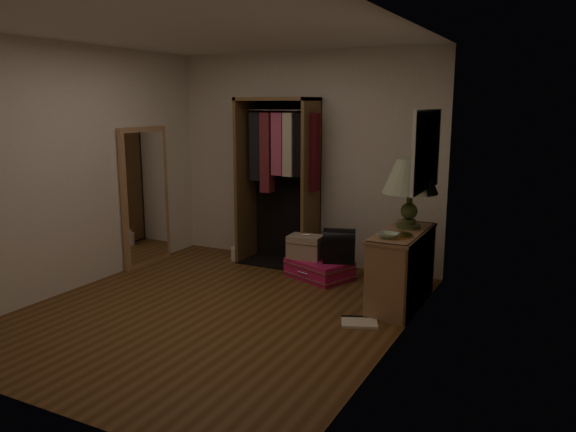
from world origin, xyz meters
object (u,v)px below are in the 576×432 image
object	(u,v)px
train_case	(306,247)
table_lamp	(410,178)
floor_mirror	(145,197)
black_bag	(339,245)
pink_suitcase	(319,269)
console_bookshelf	(402,265)
white_jug	(236,254)
open_wardrobe	(281,166)

from	to	relation	value
train_case	table_lamp	bearing A→B (deg)	-13.24
table_lamp	floor_mirror	bearing A→B (deg)	-176.64
black_bag	floor_mirror	bearing A→B (deg)	171.74
black_bag	table_lamp	xyz separation A→B (m)	(0.85, -0.26, 0.84)
train_case	black_bag	distance (m)	0.41
floor_mirror	pink_suitcase	world-z (taller)	floor_mirror
console_bookshelf	white_jug	xyz separation A→B (m)	(-2.32, 0.55, -0.30)
train_case	white_jug	world-z (taller)	train_case
console_bookshelf	black_bag	distance (m)	0.93
table_lamp	pink_suitcase	bearing A→B (deg)	167.39
open_wardrobe	train_case	size ratio (longest dim) A/B	5.03
table_lamp	white_jug	bearing A→B (deg)	170.01
console_bookshelf	table_lamp	size ratio (longest dim) A/B	1.57
open_wardrobe	table_lamp	distance (m)	1.85
pink_suitcase	train_case	world-z (taller)	train_case
open_wardrobe	table_lamp	size ratio (longest dim) A/B	2.88
console_bookshelf	table_lamp	bearing A→B (deg)	88.05
open_wardrobe	black_bag	xyz separation A→B (m)	(0.91, -0.32, -0.81)
black_bag	table_lamp	world-z (taller)	table_lamp
table_lamp	open_wardrobe	bearing A→B (deg)	161.66
train_case	white_jug	size ratio (longest dim) A/B	1.88
floor_mirror	black_bag	size ratio (longest dim) A/B	4.14
console_bookshelf	open_wardrobe	world-z (taller)	open_wardrobe
black_bag	console_bookshelf	bearing A→B (deg)	-44.45
open_wardrobe	white_jug	world-z (taller)	open_wardrobe
open_wardrobe	black_bag	distance (m)	1.26
floor_mirror	train_case	distance (m)	2.09
train_case	pink_suitcase	bearing A→B (deg)	0.65
console_bookshelf	white_jug	world-z (taller)	console_bookshelf
open_wardrobe	pink_suitcase	bearing A→B (deg)	-26.78
black_bag	pink_suitcase	bearing A→B (deg)	165.24
pink_suitcase	black_bag	xyz separation A→B (m)	(0.23, 0.02, 0.31)
black_bag	white_jug	world-z (taller)	black_bag
console_bookshelf	black_bag	xyz separation A→B (m)	(-0.84, 0.40, 0.02)
pink_suitcase	white_jug	xyz separation A→B (m)	(-1.25, 0.17, -0.02)
console_bookshelf	white_jug	distance (m)	2.41
pink_suitcase	white_jug	world-z (taller)	same
black_bag	white_jug	xyz separation A→B (m)	(-1.48, 0.15, -0.32)
train_case	white_jug	bearing A→B (deg)	167.83
black_bag	table_lamp	size ratio (longest dim) A/B	0.58
floor_mirror	white_jug	size ratio (longest dim) A/B	7.86
console_bookshelf	open_wardrobe	bearing A→B (deg)	157.48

